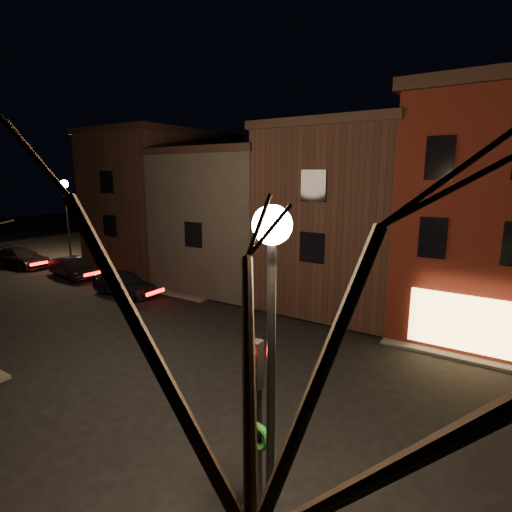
{
  "coord_description": "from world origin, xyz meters",
  "views": [
    {
      "loc": [
        9.22,
        -11.05,
        7.04
      ],
      "look_at": [
        -0.97,
        4.54,
        3.2
      ],
      "focal_mm": 28.0,
      "sensor_mm": 36.0,
      "label": 1
    }
  ],
  "objects": [
    {
      "name": "sidewalk_far_left",
      "position": [
        -20.0,
        20.0,
        0.06
      ],
      "size": [
        30.0,
        30.0,
        0.12
      ],
      "primitive_type": "cube",
      "color": "#2D2B28",
      "rests_on": "ground"
    },
    {
      "name": "street_lamp_far",
      "position": [
        -19.0,
        6.2,
        5.18
      ],
      "size": [
        0.6,
        0.6,
        6.48
      ],
      "color": "black",
      "rests_on": "sidewalk_far_left"
    },
    {
      "name": "parked_car_b",
      "position": [
        -16.13,
        4.4,
        0.69
      ],
      "size": [
        4.33,
        2.0,
        1.37
      ],
      "primitive_type": "imported",
      "rotation": [
        0.0,
        0.0,
        1.44
      ],
      "color": "black",
      "rests_on": "ground"
    },
    {
      "name": "row_building_b",
      "position": [
        -5.75,
        10.5,
        4.33
      ],
      "size": [
        7.8,
        10.3,
        8.4
      ],
      "color": "black",
      "rests_on": "ground"
    },
    {
      "name": "ground",
      "position": [
        0.0,
        0.0,
        0.0
      ],
      "size": [
        120.0,
        120.0,
        0.0
      ],
      "primitive_type": "plane",
      "color": "black",
      "rests_on": "ground"
    },
    {
      "name": "corner_building",
      "position": [
        8.0,
        9.47,
        5.4
      ],
      "size": [
        6.5,
        8.5,
        10.5
      ],
      "color": "#4B140D",
      "rests_on": "ground"
    },
    {
      "name": "street_lamp_near",
      "position": [
        6.2,
        -6.0,
        5.18
      ],
      "size": [
        0.6,
        0.6,
        6.48
      ],
      "color": "black",
      "rests_on": "sidewalk_near_right"
    },
    {
      "name": "bare_tree_right",
      "position": [
        7.5,
        -8.5,
        6.15
      ],
      "size": [
        6.4,
        6.4,
        8.5
      ],
      "color": "black",
      "rests_on": "sidewalk_near_right"
    },
    {
      "name": "row_building_a",
      "position": [
        1.5,
        10.5,
        4.83
      ],
      "size": [
        7.3,
        10.3,
        9.4
      ],
      "color": "black",
      "rests_on": "ground"
    },
    {
      "name": "traffic_signal",
      "position": [
        5.6,
        -5.51,
        2.81
      ],
      "size": [
        0.58,
        0.38,
        4.05
      ],
      "color": "black",
      "rests_on": "sidewalk_near_right"
    },
    {
      "name": "parked_car_c",
      "position": [
        -22.29,
        4.11,
        0.73
      ],
      "size": [
        5.29,
        2.71,
        1.47
      ],
      "primitive_type": "imported",
      "rotation": [
        0.0,
        0.0,
        1.7
      ],
      "color": "black",
      "rests_on": "ground"
    },
    {
      "name": "parked_car_a",
      "position": [
        -9.69,
        3.7,
        0.74
      ],
      "size": [
        4.33,
        1.75,
        1.47
      ],
      "primitive_type": "imported",
      "rotation": [
        0.0,
        0.0,
        1.57
      ],
      "color": "black",
      "rests_on": "ground"
    },
    {
      "name": "row_building_c",
      "position": [
        -13.0,
        10.5,
        5.08
      ],
      "size": [
        7.3,
        10.3,
        9.9
      ],
      "color": "black",
      "rests_on": "ground"
    }
  ]
}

